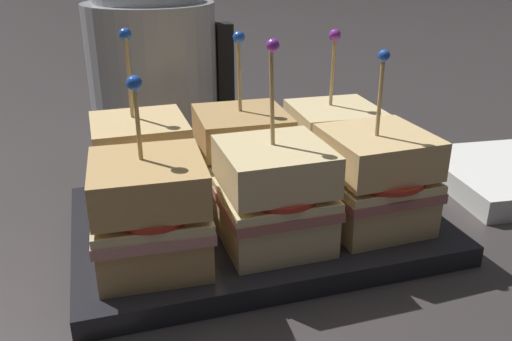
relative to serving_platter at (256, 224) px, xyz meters
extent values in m
plane|color=#383333|center=(0.00, 0.00, -0.01)|extent=(6.00, 6.00, 0.00)
cube|color=#232328|center=(0.00, 0.00, 0.00)|extent=(0.32, 0.21, 0.01)
cube|color=#232328|center=(0.00, 0.00, 0.01)|extent=(0.32, 0.21, 0.01)
cube|color=tan|center=(-0.10, -0.05, 0.02)|extent=(0.08, 0.08, 0.03)
cube|color=tan|center=(-0.10, -0.05, 0.04)|extent=(0.09, 0.09, 0.01)
cube|color=beige|center=(-0.10, -0.05, 0.05)|extent=(0.09, 0.09, 0.01)
cylinder|color=red|center=(-0.10, -0.06, 0.06)|extent=(0.06, 0.06, 0.00)
cube|color=tan|center=(-0.10, -0.05, 0.08)|extent=(0.08, 0.08, 0.03)
cylinder|color=tan|center=(-0.10, -0.04, 0.11)|extent=(0.00, 0.01, 0.07)
sphere|color=blue|center=(-0.10, -0.04, 0.15)|extent=(0.01, 0.01, 0.01)
cube|color=beige|center=(0.00, -0.05, 0.02)|extent=(0.08, 0.08, 0.03)
cube|color=#B26B60|center=(0.00, -0.05, 0.04)|extent=(0.09, 0.09, 0.01)
cube|color=beige|center=(0.00, -0.05, 0.05)|extent=(0.08, 0.08, 0.01)
cylinder|color=red|center=(0.00, -0.06, 0.06)|extent=(0.06, 0.06, 0.00)
cube|color=beige|center=(0.00, -0.05, 0.08)|extent=(0.08, 0.08, 0.03)
cylinder|color=tan|center=(0.00, -0.04, 0.12)|extent=(0.00, 0.01, 0.09)
sphere|color=purple|center=(0.00, -0.04, 0.17)|extent=(0.01, 0.01, 0.01)
cube|color=#DBB77A|center=(0.09, -0.04, 0.02)|extent=(0.08, 0.08, 0.03)
cube|color=#B26B60|center=(0.09, -0.04, 0.04)|extent=(0.09, 0.09, 0.01)
cube|color=beige|center=(0.09, -0.04, 0.05)|extent=(0.09, 0.09, 0.01)
cylinder|color=red|center=(0.09, -0.06, 0.06)|extent=(0.06, 0.06, 0.00)
cube|color=#E8C281|center=(0.09, -0.04, 0.08)|extent=(0.08, 0.08, 0.03)
cylinder|color=tan|center=(0.09, -0.05, 0.12)|extent=(0.00, 0.00, 0.08)
sphere|color=blue|center=(0.09, -0.05, 0.16)|extent=(0.01, 0.01, 0.01)
cube|color=#DBB77A|center=(-0.09, 0.05, 0.02)|extent=(0.08, 0.08, 0.03)
cube|color=tan|center=(-0.09, 0.05, 0.04)|extent=(0.09, 0.09, 0.01)
cube|color=beige|center=(-0.09, 0.05, 0.05)|extent=(0.08, 0.08, 0.01)
cylinder|color=red|center=(-0.09, 0.03, 0.06)|extent=(0.06, 0.06, 0.00)
cube|color=#E8C281|center=(-0.09, 0.05, 0.08)|extent=(0.08, 0.08, 0.03)
cylinder|color=tan|center=(-0.10, 0.06, 0.12)|extent=(0.00, 0.01, 0.08)
sphere|color=blue|center=(-0.10, 0.06, 0.16)|extent=(0.01, 0.01, 0.01)
cube|color=tan|center=(0.00, 0.04, 0.02)|extent=(0.08, 0.08, 0.03)
cube|color=tan|center=(0.00, 0.04, 0.04)|extent=(0.09, 0.09, 0.01)
cube|color=beige|center=(0.00, 0.04, 0.05)|extent=(0.09, 0.09, 0.01)
cylinder|color=red|center=(0.00, 0.03, 0.06)|extent=(0.05, 0.05, 0.00)
cube|color=tan|center=(0.00, 0.04, 0.08)|extent=(0.08, 0.08, 0.03)
cylinder|color=tan|center=(0.00, 0.05, 0.12)|extent=(0.00, 0.01, 0.08)
sphere|color=blue|center=(0.00, 0.05, 0.16)|extent=(0.01, 0.01, 0.01)
cube|color=beige|center=(0.09, 0.05, 0.02)|extent=(0.08, 0.08, 0.03)
cube|color=tan|center=(0.09, 0.05, 0.04)|extent=(0.09, 0.09, 0.01)
cube|color=beige|center=(0.09, 0.05, 0.05)|extent=(0.09, 0.09, 0.01)
cube|color=beige|center=(0.09, 0.05, 0.07)|extent=(0.08, 0.08, 0.03)
cylinder|color=tan|center=(0.09, 0.05, 0.12)|extent=(0.00, 0.01, 0.08)
sphere|color=purple|center=(0.09, 0.05, 0.15)|extent=(0.01, 0.01, 0.01)
cylinder|color=#B7BABF|center=(-0.06, 0.24, 0.08)|extent=(0.15, 0.15, 0.18)
cube|color=black|center=(0.03, 0.24, 0.09)|extent=(0.02, 0.02, 0.11)
cube|color=white|center=(0.29, 0.02, 0.00)|extent=(0.16, 0.16, 0.02)
camera|label=1|loc=(-0.13, -0.41, 0.23)|focal=38.00mm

